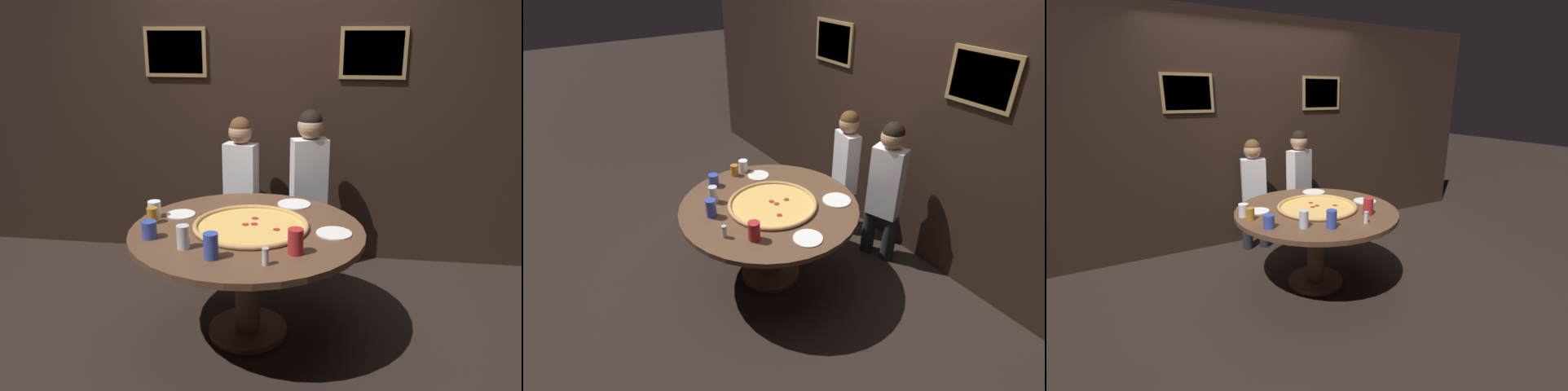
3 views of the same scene
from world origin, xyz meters
TOP-DOWN VIEW (x-y plane):
  - ground_plane at (0.00, 0.00)m, footprint 24.00×24.00m
  - back_wall at (0.00, 1.33)m, footprint 6.40×0.08m
  - dining_table at (0.00, 0.00)m, footprint 1.46×1.46m
  - giant_pizza at (0.02, 0.02)m, footprint 0.73×0.73m
  - drink_cup_far_right at (-0.12, -0.46)m, footprint 0.08×0.08m
  - drink_cup_centre_back at (-0.31, -0.35)m, footprint 0.07×0.07m
  - drink_cup_by_shaker at (-0.55, -0.23)m, footprint 0.09×0.09m
  - drink_cup_beside_pizza at (-0.61, 0.02)m, footprint 0.07×0.07m
  - drink_cup_near_right at (0.33, -0.33)m, footprint 0.09×0.09m
  - drink_cup_far_left at (-0.64, 0.12)m, footprint 0.08×0.08m
  - white_plate_beside_cup at (0.54, -0.01)m, footprint 0.22×0.22m
  - white_plate_left_side at (-0.48, 0.19)m, footprint 0.19×0.19m
  - white_plate_near_front at (0.26, 0.50)m, footprint 0.24×0.24m
  - condiment_shaker at (0.18, -0.50)m, footprint 0.04×0.04m
  - diner_far_right at (-0.22, 1.03)m, footprint 0.33×0.19m
  - diner_side_left at (0.34, 1.00)m, footprint 0.36×0.23m

SIDE VIEW (x-z plane):
  - ground_plane at x=0.00m, z-range 0.00..0.00m
  - dining_table at x=0.00m, z-range 0.23..0.97m
  - diner_far_right at x=-0.22m, z-range 0.09..1.36m
  - white_plate_beside_cup at x=0.54m, z-range 0.74..0.75m
  - white_plate_left_side at x=-0.48m, z-range 0.74..0.75m
  - white_plate_near_front at x=0.26m, z-range 0.74..0.75m
  - giant_pizza at x=0.02m, z-range 0.74..0.77m
  - diner_side_left at x=0.34m, z-range 0.09..1.43m
  - condiment_shaker at x=0.18m, z-range 0.74..0.84m
  - drink_cup_beside_pizza at x=-0.61m, z-range 0.74..0.84m
  - drink_cup_by_shaker at x=-0.55m, z-range 0.74..0.85m
  - drink_cup_far_left at x=-0.64m, z-range 0.74..0.85m
  - drink_cup_centre_back at x=-0.31m, z-range 0.74..0.88m
  - drink_cup_far_right at x=-0.12m, z-range 0.74..0.89m
  - drink_cup_near_right at x=0.33m, z-range 0.74..0.89m
  - back_wall at x=0.00m, z-range 0.00..2.60m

